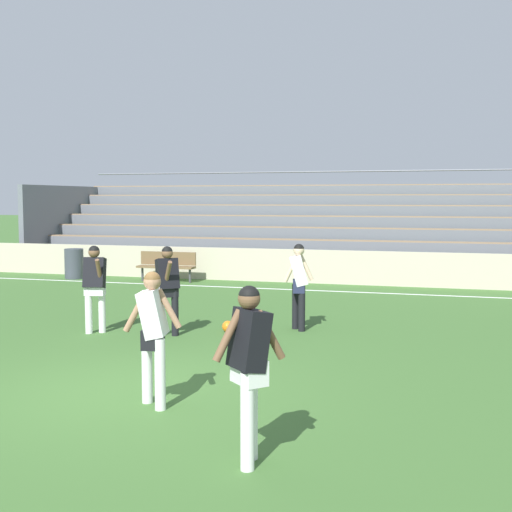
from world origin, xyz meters
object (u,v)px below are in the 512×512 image
(player_dark_deep_cover, at_px, (95,281))
(player_dark_challenging, at_px, (249,358))
(player_dark_pressing_high, at_px, (167,283))
(trash_bin, at_px, (74,264))
(player_white_trailing_run, at_px, (153,327))
(bleacher_stand, at_px, (297,225))
(player_white_overlapping, at_px, (299,279))
(soccer_ball, at_px, (228,327))
(bench_near_bin, at_px, (167,264))

(player_dark_deep_cover, xyz_separation_m, player_dark_challenging, (4.56, -5.09, 0.05))
(player_dark_pressing_high, distance_m, player_dark_challenging, 6.13)
(trash_bin, bearing_deg, player_dark_deep_cover, -55.88)
(player_white_trailing_run, bearing_deg, bleacher_stand, 96.46)
(player_dark_pressing_high, bearing_deg, player_dark_deep_cover, -173.64)
(bleacher_stand, relative_size, trash_bin, 19.96)
(player_dark_challenging, bearing_deg, bleacher_stand, 101.33)
(player_dark_pressing_high, xyz_separation_m, player_dark_deep_cover, (-1.40, -0.16, -0.00))
(bleacher_stand, distance_m, player_dark_pressing_high, 11.67)
(player_dark_deep_cover, bearing_deg, player_white_overlapping, 20.53)
(bleacher_stand, distance_m, player_dark_challenging, 17.25)
(player_dark_pressing_high, height_order, soccer_ball, player_dark_pressing_high)
(trash_bin, bearing_deg, player_dark_pressing_high, -48.45)
(trash_bin, xyz_separation_m, player_dark_pressing_high, (6.40, -7.23, 0.51))
(player_white_overlapping, xyz_separation_m, player_white_trailing_run, (-0.65, -5.07, -0.01))
(player_white_trailing_run, bearing_deg, player_dark_challenging, -39.97)
(bench_near_bin, distance_m, soccer_ball, 8.00)
(player_dark_pressing_high, height_order, player_dark_deep_cover, player_dark_pressing_high)
(player_dark_deep_cover, bearing_deg, player_dark_challenging, -48.14)
(bleacher_stand, distance_m, player_white_overlapping, 10.76)
(player_white_overlapping, bearing_deg, player_white_trailing_run, -97.32)
(trash_bin, xyz_separation_m, player_white_trailing_run, (7.94, -11.11, 0.51))
(player_white_overlapping, bearing_deg, bleacher_stand, 102.98)
(player_dark_challenging, bearing_deg, trash_bin, 127.48)
(bleacher_stand, relative_size, player_dark_pressing_high, 11.41)
(player_dark_pressing_high, xyz_separation_m, player_white_trailing_run, (1.53, -3.89, -0.00))
(bench_near_bin, relative_size, player_dark_deep_cover, 1.10)
(trash_bin, relative_size, player_dark_deep_cover, 0.57)
(bleacher_stand, distance_m, trash_bin, 7.68)
(player_white_overlapping, bearing_deg, trash_bin, 144.89)
(bleacher_stand, height_order, player_dark_pressing_high, bleacher_stand)
(bench_near_bin, height_order, player_dark_deep_cover, player_dark_deep_cover)
(player_dark_pressing_high, bearing_deg, trash_bin, 131.55)
(trash_bin, relative_size, soccer_ball, 4.28)
(trash_bin, bearing_deg, bleacher_stand, 35.64)
(player_dark_pressing_high, bearing_deg, player_dark_challenging, -58.95)
(player_white_overlapping, distance_m, player_dark_challenging, 6.51)
(bleacher_stand, distance_m, player_white_trailing_run, 15.65)
(player_dark_challenging, bearing_deg, bench_near_bin, 117.11)
(player_dark_deep_cover, bearing_deg, bleacher_stand, 84.32)
(player_dark_pressing_high, bearing_deg, soccer_ball, 31.80)
(soccer_ball, bearing_deg, player_dark_pressing_high, -148.20)
(bleacher_stand, xyz_separation_m, player_white_overlapping, (2.41, -10.47, -0.59))
(player_white_overlapping, relative_size, soccer_ball, 7.53)
(player_white_overlapping, xyz_separation_m, player_dark_challenging, (0.98, -6.44, 0.04))
(player_white_overlapping, relative_size, player_dark_challenging, 0.97)
(player_dark_deep_cover, distance_m, player_white_trailing_run, 4.75)
(trash_bin, xyz_separation_m, player_white_overlapping, (8.59, -6.04, 0.51))
(player_white_overlapping, height_order, player_dark_deep_cover, player_white_overlapping)
(trash_bin, distance_m, player_dark_deep_cover, 8.93)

